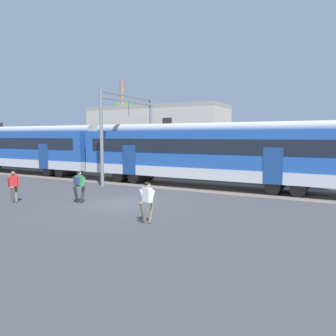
% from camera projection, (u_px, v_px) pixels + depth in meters
% --- Properties ---
extents(ground_plane, '(160.00, 160.00, 0.00)m').
position_uv_depth(ground_plane, '(119.00, 204.00, 16.73)').
color(ground_plane, '#38383D').
extents(track_bed, '(80.00, 4.40, 0.01)m').
position_uv_depth(track_bed, '(81.00, 177.00, 27.58)').
color(track_bed, '#605951').
rests_on(track_bed, ground).
extents(commuter_train, '(56.65, 3.07, 4.73)m').
position_uv_depth(commuter_train, '(25.00, 149.00, 30.56)').
color(commuter_train, silver).
rests_on(commuter_train, ground).
extents(pedestrian_red, '(0.53, 0.67, 1.67)m').
position_uv_depth(pedestrian_red, '(14.00, 184.00, 16.97)').
color(pedestrian_red, '#6B6051').
rests_on(pedestrian_red, ground).
extents(pedestrian_green, '(0.53, 0.63, 1.67)m').
position_uv_depth(pedestrian_green, '(79.00, 184.00, 16.90)').
color(pedestrian_green, '#28282D').
rests_on(pedestrian_green, ground).
extents(pedestrian_white, '(0.61, 0.61, 1.67)m').
position_uv_depth(pedestrian_white, '(147.00, 199.00, 12.94)').
color(pedestrian_white, '#6B6051').
rests_on(pedestrian_white, ground).
extents(catenary_gantry, '(0.24, 6.64, 6.53)m').
position_uv_depth(catenary_gantry, '(129.00, 124.00, 24.80)').
color(catenary_gantry, gray).
rests_on(catenary_gantry, ground).
extents(background_building, '(14.03, 5.00, 9.20)m').
position_uv_depth(background_building, '(157.00, 138.00, 33.19)').
color(background_building, beige).
rests_on(background_building, ground).
extents(street_tree_left, '(3.97, 3.97, 7.81)m').
position_uv_depth(street_tree_left, '(124.00, 117.00, 40.99)').
color(street_tree_left, brown).
rests_on(street_tree_left, ground).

